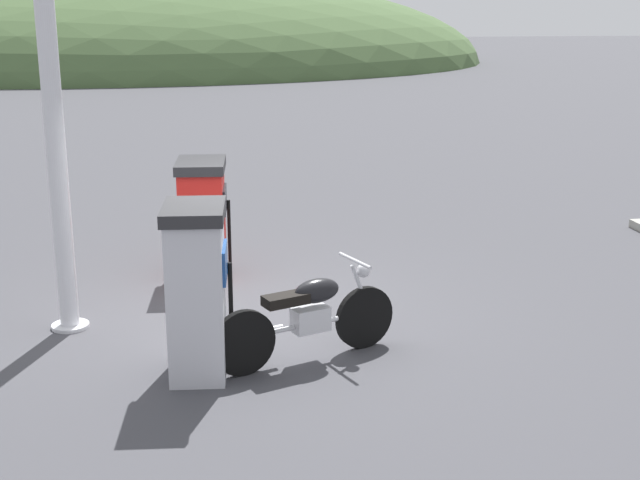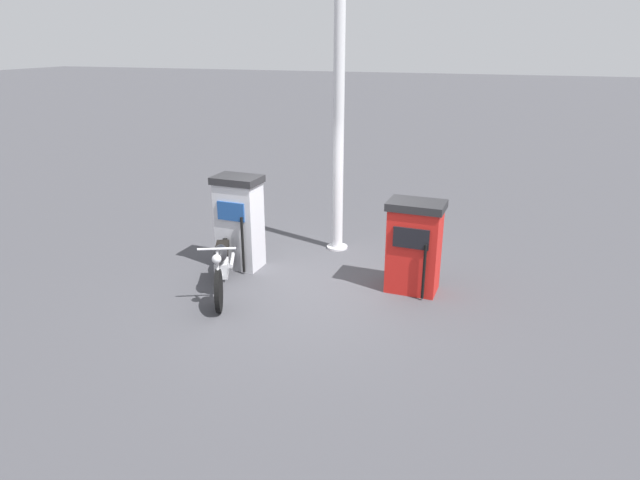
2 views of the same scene
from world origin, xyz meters
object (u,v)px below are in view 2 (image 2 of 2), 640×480
fuel_pump_near (239,222)px  fuel_pump_far (414,246)px  canopy_support_pole (338,137)px  motorcycle_near_pump (222,265)px

fuel_pump_near → fuel_pump_far: 3.05m
fuel_pump_far → fuel_pump_near: bearing=-90.0°
fuel_pump_near → canopy_support_pole: (-1.42, 1.35, 1.32)m
fuel_pump_near → motorcycle_near_pump: fuel_pump_near is taller
fuel_pump_far → canopy_support_pole: 2.62m
fuel_pump_far → motorcycle_near_pump: bearing=-69.6°
fuel_pump_near → canopy_support_pole: canopy_support_pole is taller
fuel_pump_far → canopy_support_pole: size_ratio=0.33×
fuel_pump_near → canopy_support_pole: 2.36m
fuel_pump_far → canopy_support_pole: canopy_support_pole is taller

